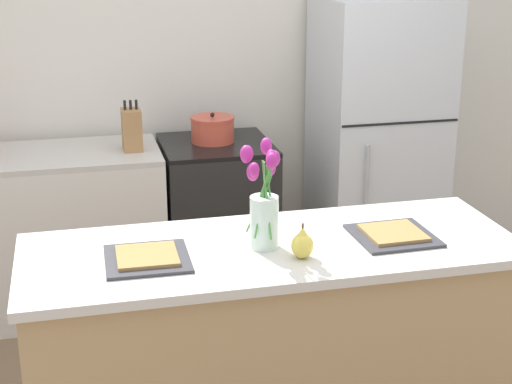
% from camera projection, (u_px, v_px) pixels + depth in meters
% --- Properties ---
extents(back_wall, '(5.20, 0.08, 2.70)m').
position_uv_depth(back_wall, '(185.00, 52.00, 4.54)').
color(back_wall, silver).
rests_on(back_wall, ground_plane).
extents(kitchen_island, '(1.80, 0.66, 0.95)m').
position_uv_depth(kitchen_island, '(272.00, 360.00, 2.97)').
color(kitchen_island, tan).
rests_on(kitchen_island, ground_plane).
extents(back_counter, '(1.68, 0.60, 0.90)m').
position_uv_depth(back_counter, '(6.00, 237.00, 4.22)').
color(back_counter, silver).
rests_on(back_counter, ground_plane).
extents(stove_range, '(0.60, 0.61, 0.90)m').
position_uv_depth(stove_range, '(217.00, 219.00, 4.48)').
color(stove_range, black).
rests_on(stove_range, ground_plane).
extents(refrigerator, '(0.68, 0.67, 1.67)m').
position_uv_depth(refrigerator, '(376.00, 144.00, 4.57)').
color(refrigerator, silver).
rests_on(refrigerator, ground_plane).
extents(flower_vase, '(0.14, 0.18, 0.38)m').
position_uv_depth(flower_vase, '(263.00, 204.00, 2.75)').
color(flower_vase, silver).
rests_on(flower_vase, kitchen_island).
extents(pear_figurine, '(0.08, 0.08, 0.13)m').
position_uv_depth(pear_figurine, '(302.00, 244.00, 2.70)').
color(pear_figurine, '#E5CC4C').
rests_on(pear_figurine, kitchen_island).
extents(plate_setting_left, '(0.29, 0.29, 0.02)m').
position_uv_depth(plate_setting_left, '(147.00, 258.00, 2.69)').
color(plate_setting_left, '#333338').
rests_on(plate_setting_left, kitchen_island).
extents(plate_setting_right, '(0.29, 0.29, 0.02)m').
position_uv_depth(plate_setting_right, '(393.00, 235.00, 2.89)').
color(plate_setting_right, '#333338').
rests_on(plate_setting_right, kitchen_island).
extents(cooking_pot, '(0.24, 0.24, 0.17)m').
position_uv_depth(cooking_pot, '(213.00, 129.00, 4.33)').
color(cooking_pot, '#CC4C38').
rests_on(cooking_pot, stove_range).
extents(knife_block, '(0.10, 0.14, 0.27)m').
position_uv_depth(knife_block, '(132.00, 130.00, 4.16)').
color(knife_block, '#A37547').
rests_on(knife_block, back_counter).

